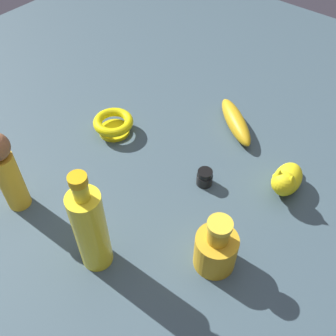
{
  "coord_description": "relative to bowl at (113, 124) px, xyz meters",
  "views": [
    {
      "loc": [
        -0.45,
        -0.37,
        0.7
      ],
      "look_at": [
        0.0,
        0.0,
        0.05
      ],
      "focal_mm": 42.04,
      "sensor_mm": 36.0,
      "label": 1
    }
  ],
  "objects": [
    {
      "name": "bottle_tall",
      "position": [
        -0.28,
        -0.24,
        0.08
      ],
      "size": [
        0.06,
        0.06,
        0.25
      ],
      "color": "yellow",
      "rests_on": "ground"
    },
    {
      "name": "bowl",
      "position": [
        0.0,
        0.0,
        0.0
      ],
      "size": [
        0.1,
        0.1,
        0.05
      ],
      "color": "yellow",
      "rests_on": "ground"
    },
    {
      "name": "cat_figurine",
      "position": [
        0.1,
        -0.44,
        0.01
      ],
      "size": [
        0.13,
        0.07,
        0.09
      ],
      "color": "yellow",
      "rests_on": "ground"
    },
    {
      "name": "ground",
      "position": [
        -0.05,
        -0.22,
        -0.03
      ],
      "size": [
        2.0,
        2.0,
        0.0
      ],
      "primitive_type": "plane",
      "color": "#384C56"
    },
    {
      "name": "person_figure_adult",
      "position": [
        -0.3,
        -0.0,
        0.08
      ],
      "size": [
        0.07,
        0.07,
        0.2
      ],
      "color": "gold",
      "rests_on": "ground"
    },
    {
      "name": "nail_polish_jar",
      "position": [
        0.01,
        -0.28,
        -0.01
      ],
      "size": [
        0.04,
        0.04,
        0.04
      ],
      "color": "black",
      "rests_on": "ground"
    },
    {
      "name": "banana",
      "position": [
        0.21,
        -0.24,
        -0.01
      ],
      "size": [
        0.15,
        0.17,
        0.04
      ],
      "primitive_type": "ellipsoid",
      "rotation": [
        0.0,
        0.0,
        4.06
      ],
      "color": "gold",
      "rests_on": "ground"
    },
    {
      "name": "bottle_short",
      "position": [
        -0.15,
        -0.42,
        0.02
      ],
      "size": [
        0.08,
        0.08,
        0.13
      ],
      "color": "gold",
      "rests_on": "ground"
    }
  ]
}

